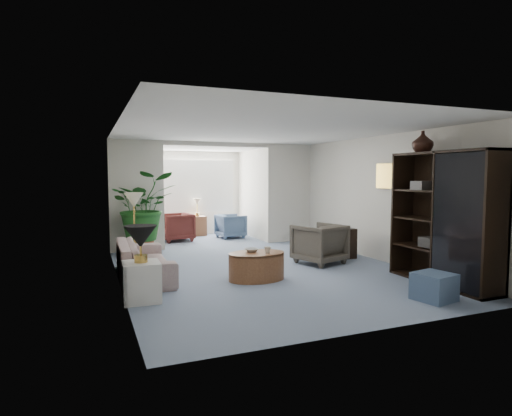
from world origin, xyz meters
name	(u,v)px	position (x,y,z in m)	size (l,w,h in m)	color
floor	(269,272)	(0.00, 0.00, 0.00)	(6.00, 6.00, 0.00)	#8C9AB8
sunroom_floor	(207,240)	(0.00, 4.10, 0.00)	(2.60, 2.60, 0.00)	#8C9AB8
back_pier_left	(137,196)	(-1.90, 3.00, 1.25)	(1.20, 0.12, 2.50)	white
back_pier_right	(290,193)	(1.90, 3.00, 1.25)	(1.20, 0.12, 2.50)	white
back_header	(218,144)	(0.00, 3.00, 2.45)	(2.60, 0.12, 0.10)	white
window_pane	(196,186)	(0.00, 5.18, 1.40)	(2.20, 0.02, 1.50)	white
window_blinds	(197,186)	(0.00, 5.15, 1.40)	(2.20, 0.02, 1.50)	white
framed_picture	(388,176)	(2.46, -0.10, 1.70)	(0.04, 0.50, 0.40)	beige
sofa	(144,260)	(-2.09, 0.45, 0.30)	(2.07, 0.81, 0.60)	#BDB19F
end_table	(141,282)	(-2.29, -0.90, 0.27)	(0.49, 0.49, 0.54)	white
table_lamp	(140,237)	(-2.29, -0.90, 0.89)	(0.44, 0.44, 0.30)	black
floor_lamp	(134,200)	(-2.13, 1.46, 1.25)	(0.36, 0.36, 0.28)	#F9F3C6
coffee_table	(257,266)	(-0.39, -0.39, 0.23)	(0.95, 0.95, 0.45)	brown
coffee_bowl	(252,250)	(-0.44, -0.29, 0.48)	(0.22, 0.22, 0.06)	beige
coffee_cup	(267,250)	(-0.24, -0.49, 0.50)	(0.11, 0.11, 0.10)	silver
wingback_chair	(319,243)	(1.23, 0.36, 0.39)	(0.83, 0.85, 0.78)	#5F594B
side_table_dark	(341,243)	(1.93, 0.66, 0.31)	(0.51, 0.41, 0.62)	black
entertainment_cabinet	(444,218)	(2.23, -1.74, 1.04)	(0.50, 1.88, 2.09)	black
cabinet_urn	(423,142)	(2.23, -1.24, 2.26)	(0.34, 0.34, 0.36)	black
ottoman	(434,287)	(1.44, -2.36, 0.19)	(0.47, 0.47, 0.38)	slate
plant_pot	(145,247)	(-1.82, 2.53, 0.16)	(0.40, 0.40, 0.32)	#A94D31
house_plant	(144,206)	(-1.82, 2.53, 1.06)	(1.33, 1.15, 1.47)	#1E5A1E
sunroom_chair_blue	(231,226)	(0.70, 4.19, 0.32)	(0.69, 0.71, 0.65)	slate
sunroom_chair_maroon	(176,227)	(-0.80, 4.19, 0.36)	(0.78, 0.80, 0.73)	#591F1E
sunroom_table	(197,226)	(-0.05, 4.94, 0.28)	(0.45, 0.35, 0.55)	brown
shelf_clutter	(445,216)	(2.18, -1.81, 1.09)	(0.30, 1.14, 1.06)	#4C4946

